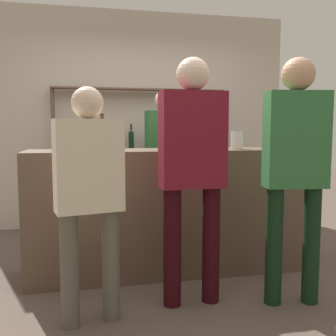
{
  "coord_description": "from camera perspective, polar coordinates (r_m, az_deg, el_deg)",
  "views": [
    {
      "loc": [
        -0.73,
        -3.37,
        1.27
      ],
      "look_at": [
        0.0,
        0.0,
        0.93
      ],
      "focal_mm": 42.0,
      "sensor_mm": 36.0,
      "label": 1
    }
  ],
  "objects": [
    {
      "name": "counter_bottle_2",
      "position": [
        3.46,
        -9.5,
        4.63
      ],
      "size": [
        0.08,
        0.08,
        0.31
      ],
      "color": "brown",
      "rests_on": "bar_counter"
    },
    {
      "name": "customer_right",
      "position": [
        2.93,
        18.01,
        1.07
      ],
      "size": [
        0.46,
        0.26,
        1.77
      ],
      "rotation": [
        0.0,
        0.0,
        1.42
      ],
      "color": "black",
      "rests_on": "ground_plane"
    },
    {
      "name": "ground_plane",
      "position": [
        3.68,
        0.0,
        -14.56
      ],
      "size": [
        16.0,
        16.0,
        0.0
      ],
      "primitive_type": "plane",
      "color": "brown"
    },
    {
      "name": "customer_center",
      "position": [
        2.79,
        3.56,
        0.92
      ],
      "size": [
        0.46,
        0.23,
        1.77
      ],
      "rotation": [
        0.0,
        0.0,
        1.59
      ],
      "color": "black",
      "rests_on": "ground_plane"
    },
    {
      "name": "bar_counter",
      "position": [
        3.53,
        0.0,
        -6.2
      ],
      "size": [
        2.43,
        0.58,
        1.09
      ],
      "primitive_type": "cube",
      "color": "brown",
      "rests_on": "ground_plane"
    },
    {
      "name": "back_shelf",
      "position": [
        5.14,
        -4.0,
        4.67
      ],
      "size": [
        2.22,
        0.18,
        1.79
      ],
      "color": "brown",
      "rests_on": "ground_plane"
    },
    {
      "name": "server_behind_counter",
      "position": [
        4.28,
        -0.46,
        2.1
      ],
      "size": [
        0.42,
        0.22,
        1.69
      ],
      "rotation": [
        0.0,
        0.0,
        -1.47
      ],
      "color": "black",
      "rests_on": "ground_plane"
    },
    {
      "name": "ice_bucket",
      "position": [
        3.51,
        3.23,
        4.59
      ],
      "size": [
        0.21,
        0.21,
        0.23
      ],
      "color": "#846647",
      "rests_on": "bar_counter"
    },
    {
      "name": "counter_bottle_1",
      "position": [
        3.41,
        -12.02,
        4.96
      ],
      "size": [
        0.09,
        0.09,
        0.36
      ],
      "color": "black",
      "rests_on": "bar_counter"
    },
    {
      "name": "back_wall",
      "position": [
        5.32,
        -4.35,
        7.04
      ],
      "size": [
        4.03,
        0.12,
        2.8
      ],
      "primitive_type": "cube",
      "color": "beige",
      "rests_on": "ground_plane"
    },
    {
      "name": "cork_jar",
      "position": [
        3.55,
        9.96,
        3.98
      ],
      "size": [
        0.1,
        0.1,
        0.16
      ],
      "color": "silver",
      "rests_on": "bar_counter"
    },
    {
      "name": "counter_bottle_0",
      "position": [
        3.68,
        6.36,
        4.75
      ],
      "size": [
        0.07,
        0.07,
        0.32
      ],
      "color": "black",
      "rests_on": "bar_counter"
    },
    {
      "name": "customer_left",
      "position": [
        2.56,
        -11.38,
        -2.83
      ],
      "size": [
        0.45,
        0.27,
        1.54
      ],
      "rotation": [
        0.0,
        0.0,
        1.78
      ],
      "color": "#575347",
      "rests_on": "ground_plane"
    }
  ]
}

